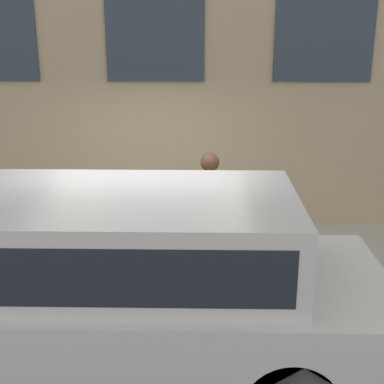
{
  "coord_description": "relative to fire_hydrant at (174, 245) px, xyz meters",
  "views": [
    {
      "loc": [
        -5.87,
        -0.71,
        3.26
      ],
      "look_at": [
        0.64,
        -0.58,
        1.18
      ],
      "focal_mm": 50.0,
      "sensor_mm": 36.0,
      "label": 1
    }
  ],
  "objects": [
    {
      "name": "ground_plane",
      "position": [
        -0.51,
        0.35,
        -0.49
      ],
      "size": [
        80.0,
        80.0,
        0.0
      ],
      "primitive_type": "plane",
      "color": "#514F4C"
    },
    {
      "name": "sidewalk",
      "position": [
        0.63,
        0.35,
        -0.42
      ],
      "size": [
        2.29,
        60.0,
        0.14
      ],
      "color": "#9E9B93",
      "rests_on": "ground_plane"
    },
    {
      "name": "fire_hydrant",
      "position": [
        0.0,
        0.0,
        0.0
      ],
      "size": [
        0.32,
        0.44,
        0.69
      ],
      "color": "gray",
      "rests_on": "sidewalk"
    },
    {
      "name": "person",
      "position": [
        0.25,
        -0.45,
        0.56
      ],
      "size": [
        0.37,
        0.24,
        1.52
      ],
      "rotation": [
        0.0,
        0.0,
        -0.98
      ],
      "color": "#232328",
      "rests_on": "sidewalk"
    },
    {
      "name": "parked_truck_silver_near",
      "position": [
        -1.96,
        0.49,
        0.55
      ],
      "size": [
        1.92,
        5.2,
        1.81
      ],
      "color": "black",
      "rests_on": "ground_plane"
    }
  ]
}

